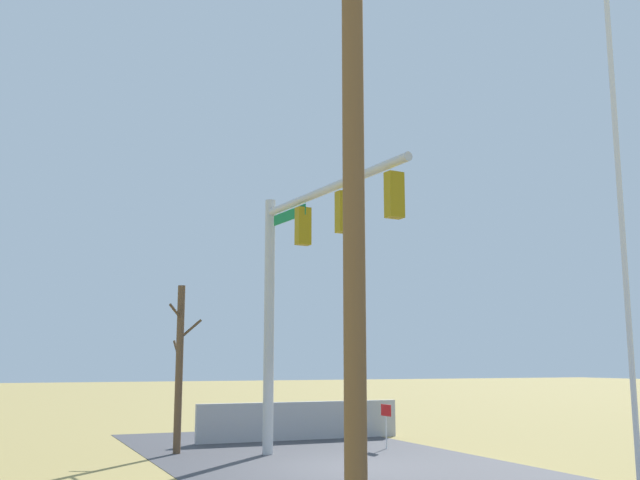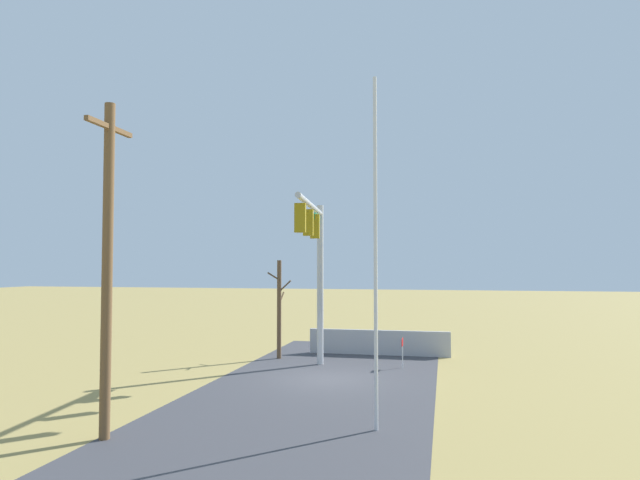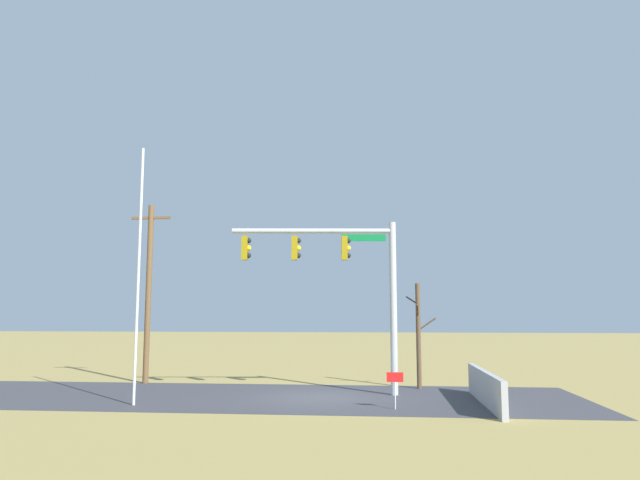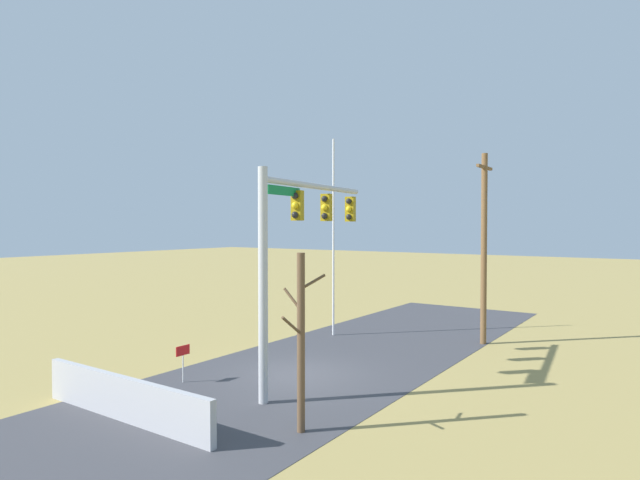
% 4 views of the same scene
% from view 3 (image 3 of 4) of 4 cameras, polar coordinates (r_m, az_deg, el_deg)
% --- Properties ---
extents(ground_plane, '(160.00, 160.00, 0.00)m').
position_cam_3_polar(ground_plane, '(23.36, -0.18, -14.89)').
color(ground_plane, '#9E894C').
extents(road_surface, '(28.00, 8.00, 0.01)m').
position_cam_3_polar(road_surface, '(24.11, -9.99, -14.53)').
color(road_surface, '#3D3D42').
rests_on(road_surface, ground_plane).
extents(sidewalk_corner, '(6.00, 6.00, 0.01)m').
position_cam_3_polar(sidewalk_corner, '(24.20, 9.63, -14.51)').
color(sidewalk_corner, '#B7B5AD').
rests_on(sidewalk_corner, ground_plane).
extents(retaining_fence, '(0.20, 6.67, 1.17)m').
position_cam_3_polar(retaining_fence, '(22.24, 15.59, -13.51)').
color(retaining_fence, '#A8A8AD').
rests_on(retaining_fence, ground_plane).
extents(signal_mast, '(6.59, 0.97, 6.85)m').
position_cam_3_polar(signal_mast, '(23.84, 2.46, -3.03)').
color(signal_mast, '#B2B5BA').
rests_on(signal_mast, ground_plane).
extents(flagpole, '(0.10, 0.10, 9.21)m').
position_cam_3_polar(flagpole, '(22.24, -17.03, -3.09)').
color(flagpole, silver).
rests_on(flagpole, ground_plane).
extents(utility_pole, '(1.90, 0.26, 8.28)m').
position_cam_3_polar(utility_pole, '(28.94, -16.14, -4.56)').
color(utility_pole, brown).
rests_on(utility_pole, ground_plane).
extents(bare_tree, '(1.27, 1.02, 4.48)m').
position_cam_3_polar(bare_tree, '(26.18, 9.44, -8.90)').
color(bare_tree, brown).
rests_on(bare_tree, ground_plane).
extents(open_sign, '(0.56, 0.04, 1.22)m').
position_cam_3_polar(open_sign, '(20.57, 7.21, -13.36)').
color(open_sign, silver).
rests_on(open_sign, ground_plane).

